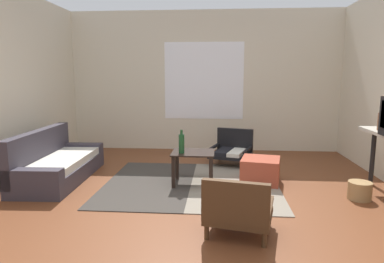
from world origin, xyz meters
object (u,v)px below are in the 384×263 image
(couch, at_px, (56,164))
(glass_bottle, at_px, (182,143))
(armchair_striped_foreground, at_px, (238,210))
(armchair_by_window, at_px, (232,149))
(wicker_basket, at_px, (360,191))
(ottoman_orange, at_px, (260,171))
(coffee_table, at_px, (193,159))

(couch, xyz_separation_m, glass_bottle, (1.80, -0.14, 0.36))
(couch, bearing_deg, armchair_striped_foreground, -31.97)
(armchair_striped_foreground, bearing_deg, glass_bottle, 115.52)
(armchair_by_window, bearing_deg, couch, -156.21)
(glass_bottle, distance_m, wicker_basket, 2.24)
(armchair_striped_foreground, relative_size, glass_bottle, 2.24)
(couch, relative_size, wicker_basket, 6.59)
(ottoman_orange, bearing_deg, glass_bottle, -168.22)
(couch, xyz_separation_m, ottoman_orange, (2.86, 0.08, -0.05))
(coffee_table, bearing_deg, armchair_by_window, 64.19)
(armchair_by_window, xyz_separation_m, ottoman_orange, (0.35, -1.02, -0.08))
(coffee_table, height_order, glass_bottle, glass_bottle)
(coffee_table, height_order, armchair_striped_foreground, armchair_striped_foreground)
(coffee_table, relative_size, armchair_by_window, 0.74)
(armchair_by_window, xyz_separation_m, wicker_basket, (1.45, -1.59, -0.14))
(couch, height_order, ottoman_orange, couch)
(coffee_table, xyz_separation_m, armchair_by_window, (0.56, 1.17, -0.10))
(coffee_table, bearing_deg, armchair_striped_foreground, -70.58)
(armchair_striped_foreground, distance_m, ottoman_orange, 1.67)
(coffee_table, xyz_separation_m, wicker_basket, (2.02, -0.42, -0.24))
(couch, distance_m, coffee_table, 1.95)
(couch, relative_size, ottoman_orange, 3.54)
(coffee_table, relative_size, ottoman_orange, 1.12)
(wicker_basket, bearing_deg, glass_bottle, 171.07)
(coffee_table, distance_m, armchair_by_window, 1.30)
(armchair_striped_foreground, distance_m, wicker_basket, 1.84)
(armchair_by_window, bearing_deg, wicker_basket, -47.52)
(coffee_table, relative_size, wicker_basket, 2.10)
(coffee_table, xyz_separation_m, ottoman_orange, (0.91, 0.14, -0.18))
(armchair_by_window, bearing_deg, armchair_striped_foreground, -90.91)
(armchair_striped_foreground, bearing_deg, couch, 148.03)
(coffee_table, distance_m, wicker_basket, 2.07)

